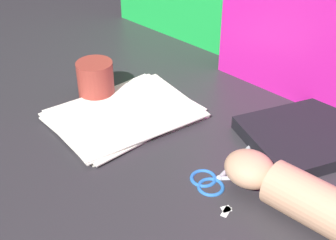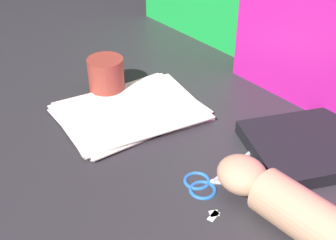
# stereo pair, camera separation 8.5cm
# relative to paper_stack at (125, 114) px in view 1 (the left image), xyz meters

# --- Properties ---
(ground_plane) EXTENTS (6.00, 6.00, 0.00)m
(ground_plane) POSITION_rel_paper_stack_xyz_m (0.12, 0.01, -0.01)
(ground_plane) COLOR #2D2B30
(paper_stack) EXTENTS (0.24, 0.31, 0.02)m
(paper_stack) POSITION_rel_paper_stack_xyz_m (0.00, 0.00, 0.00)
(paper_stack) COLOR white
(paper_stack) RESTS_ON ground_plane
(book_closed) EXTENTS (0.26, 0.30, 0.03)m
(book_closed) POSITION_rel_paper_stack_xyz_m (0.29, 0.25, 0.01)
(book_closed) COLOR black
(book_closed) RESTS_ON ground_plane
(scissors) EXTENTS (0.12, 0.17, 0.01)m
(scissors) POSITION_rel_paper_stack_xyz_m (0.27, 0.03, -0.00)
(scissors) COLOR silver
(scissors) RESTS_ON ground_plane
(hand_forearm) EXTENTS (0.33, 0.14, 0.08)m
(hand_forearm) POSITION_rel_paper_stack_xyz_m (0.43, 0.08, 0.03)
(hand_forearm) COLOR tan
(hand_forearm) RESTS_ON ground_plane
(paper_scrap_near) EXTENTS (0.02, 0.03, 0.00)m
(paper_scrap_near) POSITION_rel_paper_stack_xyz_m (0.34, -0.02, -0.01)
(paper_scrap_near) COLOR white
(paper_scrap_near) RESTS_ON ground_plane
(paper_scrap_mid) EXTENTS (0.02, 0.02, 0.00)m
(paper_scrap_mid) POSITION_rel_paper_stack_xyz_m (0.34, -0.01, -0.01)
(paper_scrap_mid) COLOR white
(paper_scrap_mid) RESTS_ON ground_plane
(mug) EXTENTS (0.08, 0.08, 0.09)m
(mug) POSITION_rel_paper_stack_xyz_m (-0.11, -0.01, 0.04)
(mug) COLOR #99382D
(mug) RESTS_ON ground_plane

